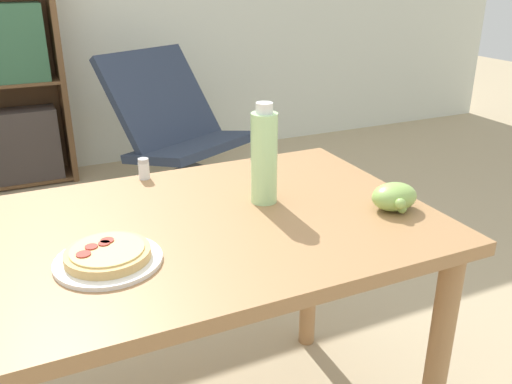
% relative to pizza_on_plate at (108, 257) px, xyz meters
% --- Properties ---
extents(dining_table, '(1.38, 0.77, 0.76)m').
position_rel_pizza_on_plate_xyz_m(dining_table, '(0.13, 0.11, -0.11)').
color(dining_table, '#A37549').
rests_on(dining_table, ground_plane).
extents(pizza_on_plate, '(0.23, 0.23, 0.04)m').
position_rel_pizza_on_plate_xyz_m(pizza_on_plate, '(0.00, 0.00, 0.00)').
color(pizza_on_plate, white).
rests_on(pizza_on_plate, dining_table).
extents(grape_bunch, '(0.12, 0.12, 0.07)m').
position_rel_pizza_on_plate_xyz_m(grape_bunch, '(0.72, -0.03, 0.02)').
color(grape_bunch, '#93BC5B').
rests_on(grape_bunch, dining_table).
extents(drink_bottle, '(0.07, 0.07, 0.27)m').
position_rel_pizza_on_plate_xyz_m(drink_bottle, '(0.44, 0.16, 0.11)').
color(drink_bottle, '#B7EAA3').
rests_on(drink_bottle, dining_table).
extents(salt_shaker, '(0.03, 0.03, 0.06)m').
position_rel_pizza_on_plate_xyz_m(salt_shaker, '(0.19, 0.46, 0.02)').
color(salt_shaker, white).
rests_on(salt_shaker, dining_table).
extents(lounge_chair_far, '(0.89, 0.97, 0.88)m').
position_rel_pizza_on_plate_xyz_m(lounge_chair_far, '(0.77, 2.00, -0.49)').
color(lounge_chair_far, black).
rests_on(lounge_chair_far, ground_plane).
extents(bookshelf, '(0.75, 0.30, 1.33)m').
position_rel_pizza_on_plate_xyz_m(bookshelf, '(-0.16, 2.70, -0.16)').
color(bookshelf, brown).
rests_on(bookshelf, ground_plane).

